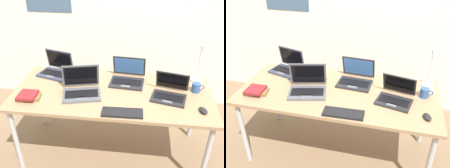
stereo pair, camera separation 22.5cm
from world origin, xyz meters
The scene contains 13 objects.
ground_plane centered at (0.00, 0.00, 0.00)m, with size 12.00×12.00×0.00m, color #7A6047.
wall_back centered at (0.00, 1.10, 1.30)m, with size 6.00×0.13×2.60m.
desk centered at (0.00, 0.00, 0.68)m, with size 1.80×0.80×0.74m.
desk_lamp centered at (0.80, 0.28, 0.94)m, with size 0.12×0.18×0.40m.
laptop_near_mouse centered at (0.13, 0.20, 0.79)m, with size 0.34×0.30×0.23m.
laptop_back_right centered at (0.51, -0.02, 0.78)m, with size 0.34×0.33×0.21m.
laptop_back_left centered at (-0.27, -0.06, 0.79)m, with size 0.39×0.35×0.25m.
laptop_by_keyboard centered at (-0.62, 0.27, 0.79)m, with size 0.36×0.32×0.23m.
external_keyboard centered at (0.12, -0.32, 0.75)m, with size 0.33×0.12×0.02m, color black.
computer_mouse centered at (0.77, -0.22, 0.76)m, with size 0.06×0.10×0.03m, color black.
cell_phone centered at (-0.22, 0.22, 0.74)m, with size 0.06×0.14×0.01m, color black.
book_stack centered at (-0.71, -0.20, 0.76)m, with size 0.22×0.16×0.05m.
coffee_mug centered at (0.76, 0.09, 0.78)m, with size 0.11×0.08×0.09m.
Camera 2 is at (0.46, -1.88, 1.97)m, focal length 40.24 mm.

